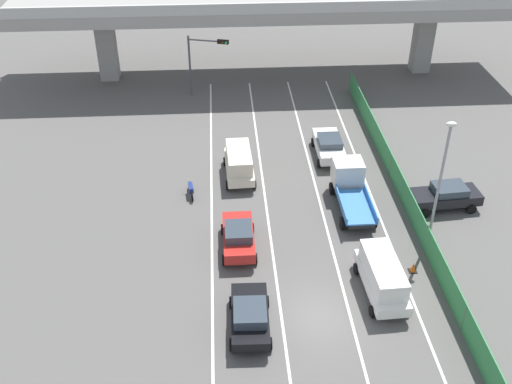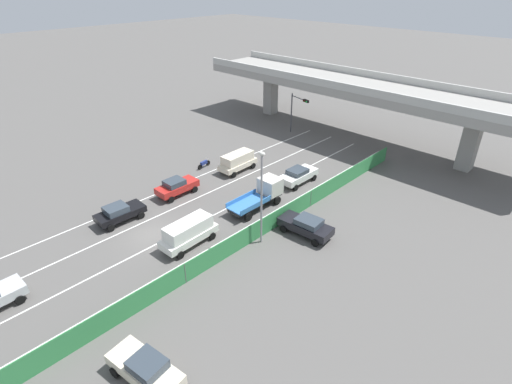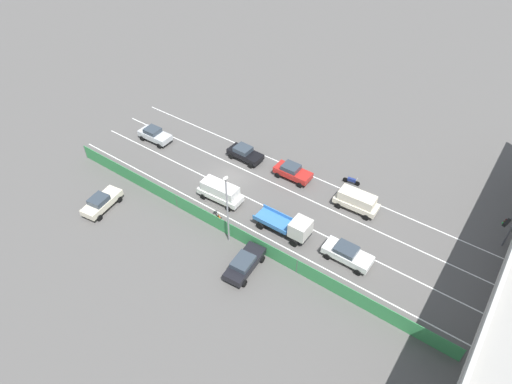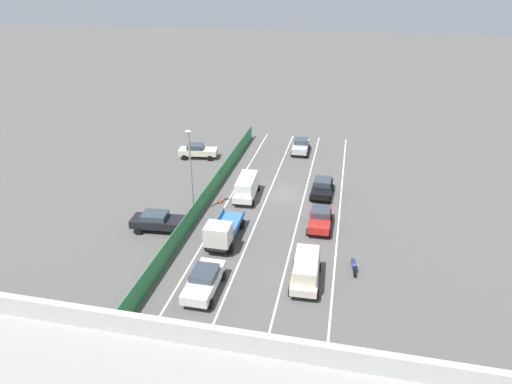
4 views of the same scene
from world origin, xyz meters
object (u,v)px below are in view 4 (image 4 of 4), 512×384
Objects in this scene: car_sedan_red at (320,218)px; car_hatchback_white at (204,280)px; car_van_cream at (306,269)px; motorcycle at (354,266)px; street_lamp at (191,166)px; parked_sedan_dark at (158,221)px; car_van_white at (247,186)px; traffic_cone at (220,200)px; flatbed_truck_blue at (222,232)px; parked_sedan_cream at (198,151)px; car_sedan_black at (322,187)px; car_sedan_silver at (301,146)px.

car_hatchback_white is at bearing 55.60° from car_sedan_red.
car_van_cream is 4.00m from motorcycle.
street_lamp is at bearing -66.99° from car_hatchback_white.
car_sedan_red reaches higher than car_hatchback_white.
parked_sedan_dark is at bearing 59.27° from street_lamp.
street_lamp is (-1.98, -3.34, 3.87)m from parked_sedan_dark.
car_van_white is 1.09× the size of car_hatchback_white.
traffic_cone is at bearing -33.91° from motorcycle.
car_van_cream is 0.80× the size of flatbed_truck_blue.
car_sedan_red is at bearing 164.67° from traffic_cone.
car_van_cream is 0.58× the size of street_lamp.
car_van_white is 1.05× the size of parked_sedan_dark.
car_sedan_red is at bearing -63.33° from motorcycle.
car_hatchback_white is 10.95m from motorcycle.
car_hatchback_white is 0.97× the size of parked_sedan_cream.
car_van_white is at bearing -59.83° from car_van_cream.
street_lamp reaches higher than traffic_cone.
street_lamp is at bearing -120.73° from parked_sedan_dark.
car_sedan_silver is at bearing -72.84° from car_sedan_black.
flatbed_truck_blue is 1.21× the size of parked_sedan_dark.
parked_sedan_cream is 14.52m from street_lamp.
car_van_cream is at bearing 160.57° from parked_sedan_dark.
flatbed_truck_blue is at bearing -25.82° from car_van_cream.
street_lamp is (3.96, 4.26, 3.56)m from car_van_white.
car_hatchback_white is 9.41m from parked_sedan_dark.
car_sedan_red is 12.49m from car_hatchback_white.
car_sedan_black is 0.90× the size of parked_sedan_dark.
parked_sedan_cream is 0.59× the size of street_lamp.
parked_sedan_cream reaches higher than car_hatchback_white.
parked_sedan_dark is (13.10, 9.73, 0.03)m from car_sedan_black.
motorcycle is at bearing 105.98° from car_sedan_silver.
traffic_cone is (9.40, 3.71, -0.62)m from car_sedan_black.
parked_sedan_cream is (18.51, -19.18, 0.46)m from motorcycle.
street_lamp is (7.64, 17.63, 3.86)m from car_sedan_silver.
car_van_cream is 1.01× the size of car_hatchback_white.
car_sedan_red is 0.90× the size of parked_sedan_cream.
motorcycle is at bearing 172.86° from flatbed_truck_blue.
car_sedan_silver is 1.00× the size of car_sedan_black.
car_sedan_black is (-0.07, -14.33, -0.29)m from car_van_cream.
car_van_white is 14.49m from motorcycle.
parked_sedan_dark is at bearing 58.48° from traffic_cone.
car_sedan_silver is 0.94× the size of car_hatchback_white.
street_lamp reaches higher than car_van_white.
motorcycle is 0.41× the size of parked_sedan_cream.
flatbed_truck_blue is at bearing 114.47° from parked_sedan_cream.
flatbed_truck_blue is at bearing 90.13° from car_van_white.
street_lamp is (11.04, -7.93, 3.61)m from car_van_cream.
car_sedan_red reaches higher than traffic_cone.
flatbed_truck_blue is (0.39, -5.77, 0.34)m from car_hatchback_white.
car_sedan_silver is 11.76m from car_sedan_black.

